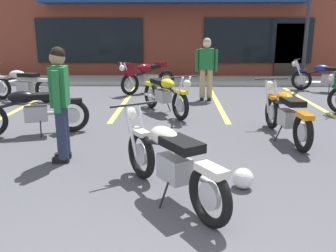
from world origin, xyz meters
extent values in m
plane|color=#47474C|center=(0.00, 3.82, 0.00)|extent=(80.00, 80.00, 0.00)
cube|color=#A8A59E|center=(0.00, 11.83, 0.07)|extent=(22.00, 1.80, 0.14)
cube|color=brown|center=(0.00, 15.68, 1.84)|extent=(16.35, 5.18, 3.68)
cube|color=black|center=(-3.27, 13.05, 1.45)|extent=(4.19, 0.06, 1.70)
cube|color=black|center=(3.27, 13.05, 1.45)|extent=(4.19, 0.06, 1.70)
cube|color=#33281E|center=(4.50, 13.05, 1.05)|extent=(1.10, 0.06, 2.10)
cube|color=navy|center=(0.00, 12.64, 2.88)|extent=(9.81, 0.90, 0.12)
cube|color=#DBCC4C|center=(-3.71, 8.23, 0.00)|extent=(0.12, 4.80, 0.01)
cube|color=#DBCC4C|center=(-1.24, 8.23, 0.00)|extent=(0.12, 4.80, 0.01)
cube|color=#DBCC4C|center=(1.24, 8.23, 0.00)|extent=(0.12, 4.80, 0.01)
cube|color=#DBCC4C|center=(3.71, 8.23, 0.00)|extent=(0.12, 4.80, 0.01)
torus|color=black|center=(0.50, 1.83, 0.32)|extent=(0.44, 0.59, 0.64)
cylinder|color=#B7B7BC|center=(0.50, 1.83, 0.32)|extent=(0.21, 0.27, 0.29)
torus|color=black|center=(-0.30, 3.03, 0.32)|extent=(0.44, 0.59, 0.64)
cylinder|color=#B7B7BC|center=(-0.30, 3.03, 0.32)|extent=(0.21, 0.27, 0.29)
cylinder|color=silver|center=(-0.43, 3.06, 0.64)|extent=(0.22, 0.30, 0.66)
cylinder|color=silver|center=(-0.28, 3.16, 0.64)|extent=(0.22, 0.30, 0.66)
cylinder|color=black|center=(-0.40, 3.18, 0.96)|extent=(0.57, 0.39, 0.03)
sphere|color=silver|center=(-0.44, 3.25, 0.82)|extent=(0.24, 0.24, 0.17)
cube|color=beige|center=(-0.32, 3.06, 0.62)|extent=(0.32, 0.38, 0.06)
cube|color=#9E9EA3|center=(0.14, 2.36, 0.40)|extent=(0.42, 0.47, 0.28)
cylinder|color=silver|center=(0.46, 2.13, 0.36)|extent=(0.36, 0.50, 0.07)
cylinder|color=black|center=(0.03, 2.53, 0.64)|extent=(0.57, 0.82, 0.26)
ellipsoid|color=beige|center=(0.02, 2.55, 0.72)|extent=(0.48, 0.54, 0.22)
cube|color=black|center=(0.22, 2.25, 0.72)|extent=(0.52, 0.59, 0.10)
cube|color=beige|center=(0.51, 1.81, 0.60)|extent=(0.33, 0.39, 0.08)
cylinder|color=black|center=(0.03, 2.20, 0.14)|extent=(0.13, 0.09, 0.29)
torus|color=black|center=(-0.48, 7.43, 0.32)|extent=(0.41, 0.60, 0.64)
cylinder|color=#B7B7BC|center=(-0.48, 7.43, 0.32)|extent=(0.20, 0.28, 0.29)
torus|color=black|center=(0.24, 6.18, 0.32)|extent=(0.41, 0.60, 0.64)
cylinder|color=#B7B7BC|center=(0.24, 6.18, 0.32)|extent=(0.20, 0.28, 0.29)
cylinder|color=silver|center=(0.36, 6.14, 0.64)|extent=(0.20, 0.30, 0.66)
cylinder|color=silver|center=(0.21, 6.05, 0.64)|extent=(0.20, 0.30, 0.66)
cylinder|color=black|center=(0.33, 6.02, 0.96)|extent=(0.59, 0.36, 0.03)
sphere|color=silver|center=(0.37, 5.95, 0.82)|extent=(0.23, 0.23, 0.17)
cube|color=yellow|center=(0.26, 6.14, 0.62)|extent=(0.30, 0.38, 0.06)
cube|color=#9E9EA3|center=(-0.16, 6.87, 0.40)|extent=(0.41, 0.47, 0.28)
cylinder|color=silver|center=(-0.47, 7.12, 0.36)|extent=(0.33, 0.51, 0.07)
cylinder|color=black|center=(-0.06, 6.70, 0.64)|extent=(0.52, 0.85, 0.26)
ellipsoid|color=yellow|center=(-0.05, 6.68, 0.72)|extent=(0.46, 0.55, 0.22)
cube|color=black|center=(-0.23, 6.99, 0.72)|extent=(0.50, 0.59, 0.10)
cube|color=yellow|center=(-0.49, 7.44, 0.60)|extent=(0.32, 0.39, 0.08)
cylinder|color=black|center=(-0.04, 7.02, 0.14)|extent=(0.13, 0.09, 0.29)
sphere|color=silver|center=(3.75, 7.05, 0.82)|extent=(0.24, 0.24, 0.17)
torus|color=black|center=(-1.82, 5.20, 0.32)|extent=(0.64, 0.29, 0.64)
cylinder|color=#B7B7BC|center=(-1.82, 5.20, 0.32)|extent=(0.29, 0.14, 0.29)
cube|color=#9E9EA3|center=(-2.43, 5.01, 0.40)|extent=(0.45, 0.35, 0.28)
cylinder|color=silver|center=(-2.12, 5.25, 0.36)|extent=(0.55, 0.23, 0.07)
cylinder|color=black|center=(-2.62, 4.95, 0.64)|extent=(0.92, 0.34, 0.26)
ellipsoid|color=black|center=(-2.64, 4.94, 0.72)|extent=(0.54, 0.39, 0.22)
cube|color=black|center=(-2.30, 5.05, 0.72)|extent=(0.58, 0.42, 0.10)
cube|color=black|center=(-1.80, 5.21, 0.60)|extent=(0.39, 0.26, 0.08)
cylinder|color=black|center=(-2.31, 4.86, 0.14)|extent=(0.06, 0.14, 0.29)
torus|color=black|center=(2.16, 4.13, 0.32)|extent=(0.16, 0.65, 0.64)
cylinder|color=#B7B7BC|center=(2.16, 4.13, 0.32)|extent=(0.09, 0.29, 0.29)
torus|color=black|center=(2.04, 5.57, 0.32)|extent=(0.16, 0.65, 0.64)
cylinder|color=#B7B7BC|center=(2.04, 5.57, 0.32)|extent=(0.09, 0.29, 0.29)
cylinder|color=silver|center=(1.94, 5.66, 0.64)|extent=(0.07, 0.33, 0.66)
cylinder|color=silver|center=(2.12, 5.67, 0.64)|extent=(0.07, 0.33, 0.66)
cylinder|color=black|center=(2.02, 5.75, 0.96)|extent=(0.66, 0.09, 0.03)
sphere|color=silver|center=(2.01, 5.83, 0.82)|extent=(0.18, 0.18, 0.17)
cube|color=orange|center=(2.03, 5.61, 0.62)|extent=(0.17, 0.37, 0.06)
cube|color=#9E9EA3|center=(2.11, 4.77, 0.40)|extent=(0.27, 0.42, 0.28)
cylinder|color=silver|center=(2.28, 4.41, 0.36)|extent=(0.12, 0.55, 0.07)
cylinder|color=black|center=(2.09, 4.97, 0.64)|extent=(0.14, 0.94, 0.26)
ellipsoid|color=orange|center=(2.09, 4.99, 0.72)|extent=(0.30, 0.50, 0.22)
cube|color=black|center=(2.12, 4.63, 0.72)|extent=(0.32, 0.54, 0.10)
cube|color=orange|center=(2.17, 4.11, 0.60)|extent=(0.19, 0.37, 0.08)
cylinder|color=black|center=(1.94, 4.68, 0.14)|extent=(0.14, 0.04, 0.29)
torus|color=black|center=(-3.32, 8.00, 0.32)|extent=(0.64, 0.28, 0.64)
cylinder|color=#B7B7BC|center=(-3.32, 8.00, 0.32)|extent=(0.29, 0.14, 0.29)
torus|color=black|center=(-4.70, 8.42, 0.32)|extent=(0.64, 0.28, 0.64)
cylinder|color=#B7B7BC|center=(-4.70, 8.42, 0.32)|extent=(0.29, 0.14, 0.29)
cylinder|color=silver|center=(-4.77, 8.53, 0.64)|extent=(0.32, 0.14, 0.66)
cube|color=#9E9EA3|center=(-3.93, 8.19, 0.40)|extent=(0.45, 0.35, 0.28)
cylinder|color=silver|center=(-3.54, 8.21, 0.36)|extent=(0.55, 0.23, 0.07)
cylinder|color=black|center=(-4.12, 8.24, 0.64)|extent=(0.92, 0.33, 0.26)
ellipsoid|color=silver|center=(-4.14, 8.25, 0.72)|extent=(0.54, 0.39, 0.22)
cube|color=black|center=(-3.80, 8.14, 0.72)|extent=(0.58, 0.42, 0.10)
cube|color=silver|center=(-3.30, 7.99, 0.60)|extent=(0.39, 0.26, 0.08)
cylinder|color=black|center=(-3.92, 7.99, 0.14)|extent=(0.06, 0.14, 0.29)
torus|color=black|center=(-0.18, 10.19, 0.32)|extent=(0.53, 0.51, 0.64)
cylinder|color=#B7B7BC|center=(-0.18, 10.19, 0.32)|extent=(0.25, 0.24, 0.29)
torus|color=black|center=(-1.23, 9.20, 0.32)|extent=(0.53, 0.51, 0.64)
cylinder|color=#B7B7BC|center=(-1.23, 9.20, 0.32)|extent=(0.25, 0.24, 0.29)
cylinder|color=silver|center=(-1.24, 9.07, 0.64)|extent=(0.27, 0.25, 0.66)
cylinder|color=silver|center=(-1.36, 9.20, 0.64)|extent=(0.27, 0.25, 0.66)
cylinder|color=black|center=(-1.36, 9.08, 0.96)|extent=(0.48, 0.50, 0.03)
sphere|color=silver|center=(-1.42, 9.02, 0.82)|extent=(0.24, 0.24, 0.17)
cube|color=maroon|center=(-1.26, 9.17, 0.62)|extent=(0.36, 0.35, 0.06)
cube|color=#9E9EA3|center=(-0.65, 9.75, 0.40)|extent=(0.46, 0.45, 0.28)
cylinder|color=silver|center=(-0.47, 10.10, 0.36)|extent=(0.45, 0.43, 0.07)
cylinder|color=black|center=(-0.79, 9.61, 0.64)|extent=(0.73, 0.69, 0.26)
ellipsoid|color=maroon|center=(-0.82, 9.58, 0.76)|extent=(0.58, 0.57, 0.26)
cube|color=maroon|center=(-1.26, 9.17, 0.76)|extent=(0.37, 0.37, 0.36)
cube|color=black|center=(-0.57, 9.82, 0.78)|extent=(0.46, 0.45, 0.10)
cube|color=maroon|center=(-0.35, 10.02, 0.82)|extent=(0.37, 0.36, 0.16)
cylinder|color=black|center=(-0.47, 9.67, 0.14)|extent=(0.11, 0.11, 0.29)
torus|color=black|center=(4.14, 10.27, 0.32)|extent=(0.60, 0.41, 0.64)
cylinder|color=#B7B7BC|center=(4.14, 10.27, 0.32)|extent=(0.28, 0.20, 0.29)
cylinder|color=silver|center=(4.00, 10.24, 0.64)|extent=(0.30, 0.20, 0.66)
cylinder|color=silver|center=(4.09, 10.40, 0.64)|extent=(0.30, 0.20, 0.66)
cylinder|color=black|center=(3.98, 10.36, 0.96)|extent=(0.36, 0.59, 0.03)
sphere|color=silver|center=(3.91, 10.40, 0.82)|extent=(0.23, 0.23, 0.17)
cube|color=navy|center=(4.10, 10.29, 0.62)|extent=(0.38, 0.30, 0.06)
cube|color=#9E9EA3|center=(4.83, 9.87, 0.40)|extent=(0.47, 0.41, 0.28)
cylinder|color=black|center=(4.66, 9.97, 0.64)|extent=(0.85, 0.52, 0.26)
ellipsoid|color=navy|center=(4.64, 9.98, 0.72)|extent=(0.55, 0.46, 0.22)
cube|color=black|center=(4.95, 9.80, 0.72)|extent=(0.59, 0.50, 0.10)
cylinder|color=black|center=(4.80, 9.68, 0.14)|extent=(0.09, 0.13, 0.29)
cube|color=black|center=(1.05, 8.42, 0.04)|extent=(0.12, 0.25, 0.08)
cube|color=black|center=(0.85, 8.44, 0.04)|extent=(0.12, 0.25, 0.08)
cylinder|color=tan|center=(1.05, 8.46, 0.46)|extent=(0.16, 0.16, 0.80)
cylinder|color=tan|center=(0.85, 8.48, 0.46)|extent=(0.16, 0.16, 0.80)
cube|color=#1E6633|center=(0.95, 8.47, 1.12)|extent=(0.40, 0.26, 0.56)
cylinder|color=#1E6633|center=(1.20, 8.45, 1.08)|extent=(0.11, 0.11, 0.58)
cylinder|color=#1E6633|center=(0.70, 8.50, 1.08)|extent=(0.11, 0.11, 0.58)
sphere|color=beige|center=(0.95, 8.47, 1.52)|extent=(0.24, 0.24, 0.22)
sphere|color=gray|center=(0.95, 8.48, 1.57)|extent=(0.23, 0.23, 0.21)
cube|color=black|center=(-1.54, 3.55, 0.04)|extent=(0.25, 0.13, 0.08)
cube|color=black|center=(-1.56, 3.75, 0.04)|extent=(0.25, 0.13, 0.08)
cylinder|color=#232842|center=(-1.50, 3.55, 0.46)|extent=(0.17, 0.17, 0.80)
cylinder|color=#232842|center=(-1.53, 3.75, 0.46)|extent=(0.17, 0.17, 0.80)
cube|color=#1E6633|center=(-1.51, 3.65, 1.12)|extent=(0.27, 0.40, 0.56)
cylinder|color=#1E6633|center=(-1.48, 3.41, 1.08)|extent=(0.11, 0.11, 0.58)
cylinder|color=#1E6633|center=(-1.54, 3.90, 1.08)|extent=(0.11, 0.11, 0.58)
sphere|color=#A07556|center=(-1.51, 3.65, 1.52)|extent=(0.25, 0.25, 0.22)
sphere|color=black|center=(-1.50, 3.66, 1.57)|extent=(0.23, 0.23, 0.21)
sphere|color=silver|center=(0.99, 2.73, 0.13)|extent=(0.26, 0.26, 0.26)
cube|color=black|center=(0.99, 2.83, 0.12)|extent=(0.18, 0.03, 0.09)
cylinder|color=#2D2D33|center=(4.31, 10.73, 2.60)|extent=(0.12, 0.12, 5.21)
camera|label=1|loc=(0.17, -1.47, 1.92)|focal=39.02mm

